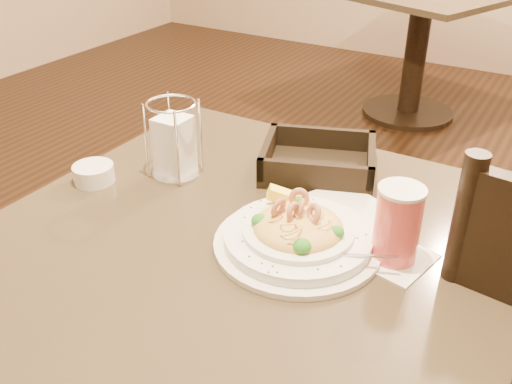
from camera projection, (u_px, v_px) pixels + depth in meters
The scene contains 8 objects.
main_table at pixel (251, 332), 1.11m from camera, with size 0.90×0.90×0.71m.
background_table at pixel (419, 30), 3.10m from camera, with size 1.15×1.15×0.71m.
pasta_bowl at pixel (298, 234), 0.96m from camera, with size 0.31×0.29×0.09m.
drink_glass at pixel (397, 225), 0.91m from camera, with size 0.14×0.14×0.13m.
bread_basket at pixel (318, 163), 1.19m from camera, with size 0.28×0.26×0.06m.
napkin_caddy at pixel (174, 144), 1.16m from camera, with size 0.10×0.10×0.16m.
side_plate at pixel (340, 211), 1.06m from camera, with size 0.16×0.16×0.01m, color white.
butter_ramekin at pixel (94, 173), 1.16m from camera, with size 0.08×0.08×0.04m, color white.
Camera 1 is at (0.43, -0.70, 1.28)m, focal length 40.00 mm.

